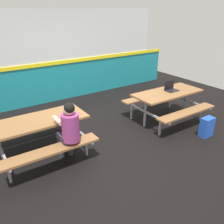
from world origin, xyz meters
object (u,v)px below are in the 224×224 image
(picnic_table_right, at_px, (167,98))
(picnic_table_left, at_px, (39,128))
(laptop_dark, at_px, (171,89))
(student_nearer, at_px, (69,128))
(backpack_dark, at_px, (206,127))

(picnic_table_right, bearing_deg, picnic_table_left, 175.59)
(laptop_dark, bearing_deg, student_nearer, -173.01)
(picnic_table_left, relative_size, picnic_table_right, 1.00)
(laptop_dark, bearing_deg, picnic_table_left, 176.43)
(laptop_dark, relative_size, backpack_dark, 0.73)
(laptop_dark, height_order, backpack_dark, laptop_dark)
(picnic_table_right, distance_m, backpack_dark, 1.16)
(student_nearer, height_order, backpack_dark, student_nearer)
(student_nearer, distance_m, laptop_dark, 2.92)
(picnic_table_left, height_order, laptop_dark, laptop_dark)
(picnic_table_left, relative_size, student_nearer, 1.46)
(backpack_dark, bearing_deg, picnic_table_right, 96.37)
(laptop_dark, bearing_deg, backpack_dark, -91.20)
(student_nearer, bearing_deg, picnic_table_right, 6.61)
(picnic_table_left, xyz_separation_m, picnic_table_right, (3.11, -0.24, 0.00))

